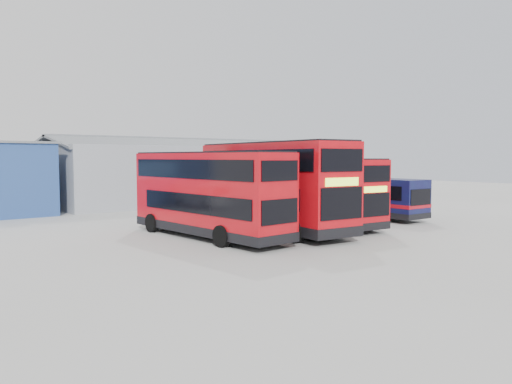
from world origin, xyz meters
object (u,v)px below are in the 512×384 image
(double_decker_left, at_px, (208,195))
(maintenance_shed, at_px, (206,172))
(double_decker_right, at_px, (318,192))
(double_decker_centre, at_px, (271,187))
(single_decker_blue, at_px, (358,197))

(double_decker_left, bearing_deg, maintenance_shed, -126.10)
(double_decker_left, distance_m, double_decker_right, 7.63)
(double_decker_left, xyz_separation_m, double_decker_centre, (4.09, -0.10, 0.27))
(maintenance_shed, distance_m, double_decker_left, 24.12)
(maintenance_shed, distance_m, single_decker_blue, 19.15)
(double_decker_centre, distance_m, double_decker_right, 3.56)
(double_decker_centre, xyz_separation_m, double_decker_right, (3.53, -0.12, -0.44))
(double_decker_centre, xyz_separation_m, single_decker_blue, (8.89, 1.19, -1.10))
(double_decker_left, relative_size, single_decker_blue, 1.04)
(double_decker_right, xyz_separation_m, single_decker_blue, (5.35, 1.31, -0.66))
(double_decker_left, bearing_deg, double_decker_right, 175.35)
(double_decker_left, bearing_deg, double_decker_centre, 175.62)
(double_decker_centre, distance_m, single_decker_blue, 9.03)
(maintenance_shed, xyz_separation_m, double_decker_right, (-5.55, -20.42, -0.62))
(maintenance_shed, distance_m, double_decker_centre, 22.24)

